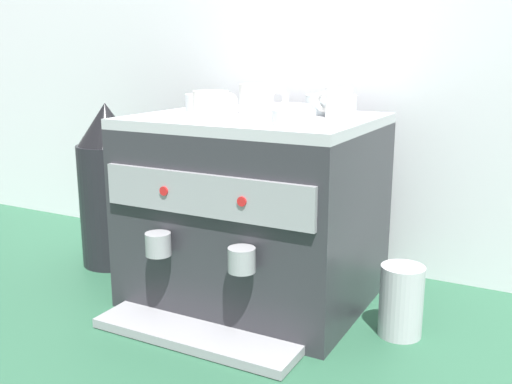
% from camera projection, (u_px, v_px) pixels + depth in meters
% --- Properties ---
extents(ground_plane, '(4.00, 4.00, 0.00)m').
position_uv_depth(ground_plane, '(256.00, 294.00, 1.47)').
color(ground_plane, '#28563D').
extents(tiled_backsplash_wall, '(2.80, 0.03, 1.04)m').
position_uv_depth(tiled_backsplash_wall, '(311.00, 80.00, 1.63)').
color(tiled_backsplash_wall, silver).
rests_on(tiled_backsplash_wall, ground_plane).
extents(espresso_machine, '(0.55, 0.56, 0.45)m').
position_uv_depth(espresso_machine, '(255.00, 209.00, 1.41)').
color(espresso_machine, '#2D2D33').
rests_on(espresso_machine, ground_plane).
extents(ceramic_cup_0, '(0.10, 0.06, 0.07)m').
position_uv_depth(ceramic_cup_0, '(337.00, 103.00, 1.32)').
color(ceramic_cup_0, white).
rests_on(ceramic_cup_0, espresso_machine).
extents(ceramic_cup_1, '(0.11, 0.09, 0.07)m').
position_uv_depth(ceramic_cup_1, '(258.00, 99.00, 1.41)').
color(ceramic_cup_1, white).
rests_on(ceramic_cup_1, espresso_machine).
extents(ceramic_cup_2, '(0.08, 0.11, 0.06)m').
position_uv_depth(ceramic_cup_2, '(212.00, 104.00, 1.32)').
color(ceramic_cup_2, white).
rests_on(ceramic_cup_2, espresso_machine).
extents(ceramic_bowl_0, '(0.09, 0.09, 0.03)m').
position_uv_depth(ceramic_bowl_0, '(293.00, 118.00, 1.19)').
color(ceramic_bowl_0, silver).
rests_on(ceramic_bowl_0, espresso_machine).
extents(ceramic_bowl_1, '(0.12, 0.12, 0.04)m').
position_uv_depth(ceramic_bowl_1, '(210.00, 103.00, 1.48)').
color(ceramic_bowl_1, silver).
rests_on(ceramic_bowl_1, espresso_machine).
extents(ceramic_bowl_2, '(0.13, 0.13, 0.03)m').
position_uv_depth(ceramic_bowl_2, '(283.00, 112.00, 1.31)').
color(ceramic_bowl_2, silver).
rests_on(ceramic_bowl_2, espresso_machine).
extents(ceramic_bowl_3, '(0.12, 0.12, 0.04)m').
position_uv_depth(ceramic_bowl_3, '(331.00, 105.00, 1.42)').
color(ceramic_bowl_3, silver).
rests_on(ceramic_bowl_3, espresso_machine).
extents(coffee_grinder, '(0.17, 0.17, 0.46)m').
position_uv_depth(coffee_grinder, '(110.00, 187.00, 1.64)').
color(coffee_grinder, black).
rests_on(coffee_grinder, ground_plane).
extents(milk_pitcher, '(0.09, 0.09, 0.16)m').
position_uv_depth(milk_pitcher, '(401.00, 301.00, 1.24)').
color(milk_pitcher, '#B7B7BC').
rests_on(milk_pitcher, ground_plane).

